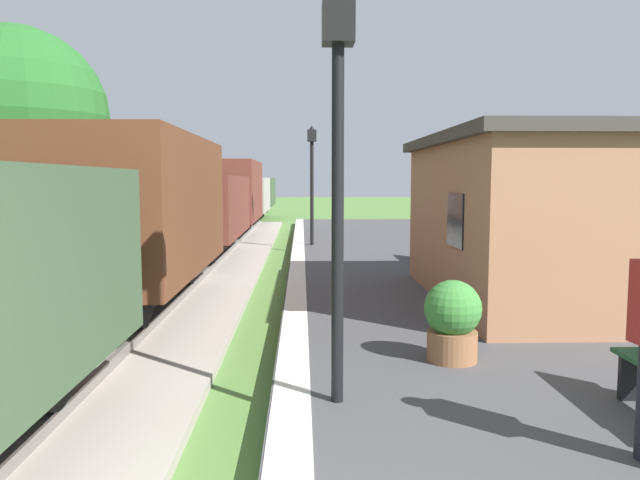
{
  "coord_description": "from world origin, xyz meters",
  "views": [
    {
      "loc": [
        0.5,
        -1.77,
        2.27
      ],
      "look_at": [
        0.86,
        10.23,
        1.1
      ],
      "focal_mm": 34.6,
      "sensor_mm": 36.0,
      "label": 1
    }
  ],
  "objects_px": {
    "station_hut": "(534,217)",
    "lamp_post_near": "(338,120)",
    "lamp_post_far": "(312,163)",
    "tree_field_left": "(17,116)",
    "bench_down_platform": "(430,243)",
    "potted_planter": "(453,319)",
    "freight_train": "(211,204)",
    "tree_field_distant": "(32,132)"
  },
  "relations": [
    {
      "from": "lamp_post_far",
      "to": "tree_field_left",
      "type": "height_order",
      "value": "tree_field_left"
    },
    {
      "from": "station_hut",
      "to": "lamp_post_near",
      "type": "height_order",
      "value": "lamp_post_near"
    },
    {
      "from": "freight_train",
      "to": "lamp_post_far",
      "type": "height_order",
      "value": "lamp_post_far"
    },
    {
      "from": "potted_planter",
      "to": "freight_train",
      "type": "bearing_deg",
      "value": 109.37
    },
    {
      "from": "bench_down_platform",
      "to": "lamp_post_near",
      "type": "distance_m",
      "value": 10.23
    },
    {
      "from": "tree_field_left",
      "to": "potted_planter",
      "type": "bearing_deg",
      "value": -46.27
    },
    {
      "from": "lamp_post_near",
      "to": "freight_train",
      "type": "bearing_deg",
      "value": 102.72
    },
    {
      "from": "tree_field_distant",
      "to": "lamp_post_near",
      "type": "bearing_deg",
      "value": -60.35
    },
    {
      "from": "lamp_post_far",
      "to": "freight_train",
      "type": "bearing_deg",
      "value": 169.68
    },
    {
      "from": "lamp_post_far",
      "to": "bench_down_platform",
      "type": "bearing_deg",
      "value": -54.96
    },
    {
      "from": "bench_down_platform",
      "to": "potted_planter",
      "type": "bearing_deg",
      "value": -100.13
    },
    {
      "from": "bench_down_platform",
      "to": "freight_train",
      "type": "bearing_deg",
      "value": 142.51
    },
    {
      "from": "bench_down_platform",
      "to": "lamp_post_far",
      "type": "bearing_deg",
      "value": 125.04
    },
    {
      "from": "station_hut",
      "to": "tree_field_left",
      "type": "height_order",
      "value": "tree_field_left"
    },
    {
      "from": "freight_train",
      "to": "bench_down_platform",
      "type": "relative_size",
      "value": 26.13
    },
    {
      "from": "bench_down_platform",
      "to": "tree_field_left",
      "type": "height_order",
      "value": "tree_field_left"
    },
    {
      "from": "lamp_post_near",
      "to": "tree_field_left",
      "type": "height_order",
      "value": "tree_field_left"
    },
    {
      "from": "freight_train",
      "to": "lamp_post_near",
      "type": "height_order",
      "value": "lamp_post_near"
    },
    {
      "from": "station_hut",
      "to": "potted_planter",
      "type": "height_order",
      "value": "station_hut"
    },
    {
      "from": "potted_planter",
      "to": "lamp_post_near",
      "type": "bearing_deg",
      "value": -137.95
    },
    {
      "from": "freight_train",
      "to": "bench_down_platform",
      "type": "bearing_deg",
      "value": -37.49
    },
    {
      "from": "station_hut",
      "to": "lamp_post_near",
      "type": "bearing_deg",
      "value": -127.26
    },
    {
      "from": "bench_down_platform",
      "to": "potted_planter",
      "type": "distance_m",
      "value": 8.51
    },
    {
      "from": "potted_planter",
      "to": "lamp_post_near",
      "type": "distance_m",
      "value": 2.77
    },
    {
      "from": "bench_down_platform",
      "to": "tree_field_distant",
      "type": "height_order",
      "value": "tree_field_distant"
    },
    {
      "from": "potted_planter",
      "to": "lamp_post_far",
      "type": "height_order",
      "value": "lamp_post_far"
    },
    {
      "from": "station_hut",
      "to": "potted_planter",
      "type": "bearing_deg",
      "value": -122.53
    },
    {
      "from": "tree_field_distant",
      "to": "station_hut",
      "type": "bearing_deg",
      "value": -44.57
    },
    {
      "from": "bench_down_platform",
      "to": "tree_field_left",
      "type": "xyz_separation_m",
      "value": [
        -10.34,
        0.87,
        3.16
      ]
    },
    {
      "from": "potted_planter",
      "to": "tree_field_distant",
      "type": "relative_size",
      "value": 0.15
    },
    {
      "from": "potted_planter",
      "to": "tree_field_left",
      "type": "bearing_deg",
      "value": 133.73
    },
    {
      "from": "freight_train",
      "to": "tree_field_distant",
      "type": "xyz_separation_m",
      "value": [
        -7.44,
        4.46,
        2.59
      ]
    },
    {
      "from": "lamp_post_near",
      "to": "lamp_post_far",
      "type": "relative_size",
      "value": 1.0
    },
    {
      "from": "lamp_post_far",
      "to": "potted_planter",
      "type": "bearing_deg",
      "value": -83.76
    },
    {
      "from": "station_hut",
      "to": "bench_down_platform",
      "type": "distance_m",
      "value": 5.04
    },
    {
      "from": "lamp_post_near",
      "to": "tree_field_distant",
      "type": "bearing_deg",
      "value": 119.65
    },
    {
      "from": "potted_planter",
      "to": "tree_field_left",
      "type": "relative_size",
      "value": 0.15
    },
    {
      "from": "tree_field_left",
      "to": "tree_field_distant",
      "type": "distance_m",
      "value": 8.85
    },
    {
      "from": "freight_train",
      "to": "tree_field_distant",
      "type": "distance_m",
      "value": 9.05
    },
    {
      "from": "potted_planter",
      "to": "lamp_post_near",
      "type": "relative_size",
      "value": 0.25
    },
    {
      "from": "station_hut",
      "to": "lamp_post_far",
      "type": "height_order",
      "value": "lamp_post_far"
    },
    {
      "from": "potted_planter",
      "to": "tree_field_left",
      "type": "distance_m",
      "value": 13.18
    }
  ]
}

